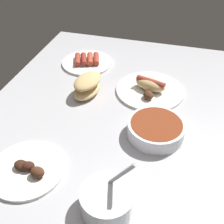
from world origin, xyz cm
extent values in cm
cube|color=#B2B2B7|center=(0.00, 0.00, -1.50)|extent=(120.00, 90.00, 3.00)
cylinder|color=white|center=(-29.60, 15.84, 0.50)|extent=(21.14, 21.14, 1.00)
ellipsoid|color=#381E14|center=(-29.90, 17.19, 2.08)|extent=(3.88, 4.57, 2.15)
ellipsoid|color=#472819|center=(-31.16, 11.55, 2.42)|extent=(3.45, 4.20, 2.84)
ellipsoid|color=#381E14|center=(-29.85, 15.07, 2.25)|extent=(3.94, 4.38, 2.49)
cylinder|color=white|center=(-5.94, -16.44, 2.43)|extent=(17.91, 17.91, 4.87)
cylinder|color=maroon|center=(-5.94, -16.44, 4.47)|extent=(16.11, 16.11, 1.00)
ellipsoid|color=#DBB77A|center=(9.37, 11.98, 1.80)|extent=(14.89, 10.60, 3.60)
ellipsoid|color=tan|center=(10.20, 11.77, 5.40)|extent=(15.07, 10.95, 3.60)
cylinder|color=white|center=(17.40, -10.74, 0.50)|extent=(25.89, 25.89, 1.00)
ellipsoid|color=tan|center=(17.40, -10.74, 3.20)|extent=(9.07, 13.02, 4.40)
cylinder|color=#9E3828|center=(17.40, -10.74, 4.41)|extent=(5.44, 11.45, 2.40)
ellipsoid|color=#472819|center=(11.59, -11.00, 2.40)|extent=(5.56, 5.22, 2.80)
cylinder|color=white|center=(30.99, 19.65, 0.50)|extent=(21.94, 21.94, 1.00)
cylinder|color=#9E3828|center=(32.39, 15.82, 2.24)|extent=(9.05, 5.14, 2.47)
cylinder|color=#AD472D|center=(31.46, 18.37, 2.24)|extent=(9.05, 5.24, 2.47)
cylinder|color=maroon|center=(30.53, 20.93, 2.24)|extent=(9.00, 5.64, 2.47)
cylinder|color=#9E3828|center=(29.60, 23.48, 2.24)|extent=(9.04, 5.29, 2.47)
cylinder|color=silver|center=(-34.89, -9.02, 3.14)|extent=(13.17, 13.17, 6.27)
cylinder|color=beige|center=(-34.89, -9.02, 4.39)|extent=(11.59, 11.59, 2.82)
cube|color=#B7B7BC|center=(-31.92, -10.66, 9.19)|extent=(2.86, 9.03, 14.03)
camera|label=1|loc=(-71.24, -20.42, 62.22)|focal=44.73mm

